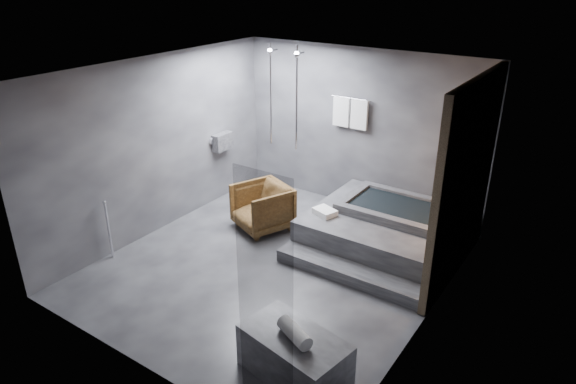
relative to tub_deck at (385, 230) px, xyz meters
The scene contains 7 objects.
room 2.02m from the tub_deck, 118.47° to the right, with size 5.00×5.04×2.82m.
tub_deck is the anchor object (origin of this frame).
tub_step 1.19m from the tub_deck, 90.00° to the right, with size 2.20×0.36×0.18m, color #2D2D30.
concrete_bench 3.15m from the tub_deck, 83.00° to the right, with size 1.14×0.63×0.51m, color #323234.
driftwood_chair 2.00m from the tub_deck, 161.23° to the right, with size 0.81×0.83×0.76m, color #3F270F.
rolled_towel 3.21m from the tub_deck, 82.62° to the right, with size 0.16×0.16×0.44m, color silver.
deck_towel 0.99m from the tub_deck, 147.59° to the right, with size 0.34×0.25×0.09m, color white.
Camera 1 is at (3.75, -5.21, 4.03)m, focal length 32.00 mm.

